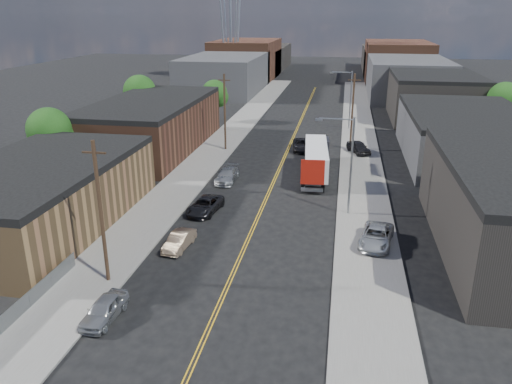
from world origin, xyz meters
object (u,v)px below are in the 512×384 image
at_px(semi_truck, 317,156).
at_px(car_ahead_truck, 302,145).
at_px(car_left_a, 104,309).
at_px(car_right_lot_c, 359,147).
at_px(car_left_c, 205,205).
at_px(car_left_d, 227,175).
at_px(car_right_lot_a, 376,236).
at_px(car_left_b, 179,241).

height_order(semi_truck, car_ahead_truck, semi_truck).
distance_m(car_left_a, car_right_lot_c, 43.14).
bearing_deg(car_right_lot_c, car_left_c, -146.68).
xyz_separation_m(car_left_d, car_right_lot_a, (15.19, -13.48, 0.15)).
bearing_deg(car_left_b, semi_truck, 71.85).
bearing_deg(car_ahead_truck, semi_truck, -83.08).
xyz_separation_m(car_left_b, car_left_d, (0.00, 16.56, 0.07)).
distance_m(semi_truck, car_ahead_truck, 10.30).
bearing_deg(car_ahead_truck, car_left_c, -113.49).
distance_m(car_left_c, car_ahead_truck, 24.30).
height_order(car_left_b, car_right_lot_a, car_right_lot_a).
bearing_deg(car_left_a, car_right_lot_a, 41.33).
distance_m(car_left_c, car_right_lot_a, 15.83).
bearing_deg(car_left_c, semi_truck, 62.48).
bearing_deg(car_right_lot_a, car_ahead_truck, 116.42).
height_order(car_left_c, car_right_lot_a, car_right_lot_a).
bearing_deg(car_ahead_truck, car_right_lot_c, -11.45).
distance_m(car_left_c, car_left_d, 9.04).
relative_size(semi_truck, car_ahead_truck, 2.63).
relative_size(car_left_b, car_right_lot_a, 0.77).
bearing_deg(car_right_lot_c, car_left_b, -139.81).
height_order(car_left_d, car_ahead_truck, car_ahead_truck).
xyz_separation_m(car_left_a, car_ahead_truck, (8.34, 40.78, 0.06)).
bearing_deg(car_left_b, car_right_lot_c, 70.78).
relative_size(car_left_a, car_ahead_truck, 0.75).
distance_m(semi_truck, car_left_d, 10.42).
relative_size(car_left_d, car_right_lot_c, 1.09).
bearing_deg(car_right_lot_c, car_left_a, -135.83).
bearing_deg(car_ahead_truck, car_right_lot_a, -80.33).
distance_m(semi_truck, car_left_c, 16.39).
relative_size(car_left_d, car_ahead_truck, 0.92).
bearing_deg(car_left_a, car_right_lot_c, 71.85).
bearing_deg(car_left_d, semi_truck, 25.55).
distance_m(car_left_d, car_ahead_truck, 15.85).
xyz_separation_m(semi_truck, car_left_c, (-9.38, -13.37, -1.39)).
distance_m(car_right_lot_c, car_ahead_truck, 7.34).
bearing_deg(car_ahead_truck, car_left_a, -108.45).
distance_m(car_left_a, car_left_d, 26.57).
bearing_deg(car_right_lot_a, car_right_lot_c, 101.82).
relative_size(car_left_b, car_right_lot_c, 0.87).
height_order(semi_truck, car_right_lot_c, semi_truck).
bearing_deg(car_left_b, car_right_lot_a, 17.48).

